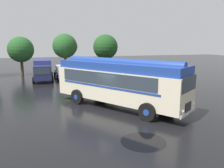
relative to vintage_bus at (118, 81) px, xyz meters
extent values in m
plane|color=black|center=(-0.34, -0.12, -1.89)|extent=(120.00, 120.00, 0.00)
cube|color=beige|center=(-0.01, 0.01, -0.29)|extent=(7.68, 9.68, 2.10)
cube|color=#1E3D93|center=(-0.01, 0.01, 1.04)|extent=(7.40, 9.40, 0.56)
cylinder|color=#1E3D93|center=(-0.01, 0.01, 1.30)|extent=(5.83, 8.20, 0.60)
cube|color=#2D3842|center=(0.87, 0.97, 0.28)|extent=(4.52, 6.64, 0.84)
cube|color=#2D3842|center=(-1.22, -0.45, 0.28)|extent=(4.52, 6.64, 0.84)
cube|color=#1E3D93|center=(0.93, 0.88, -0.26)|extent=(4.63, 6.80, 0.12)
cube|color=#1E3D93|center=(-1.16, -0.53, -0.26)|extent=(4.63, 6.80, 0.12)
cube|color=#2D3842|center=(2.81, -4.14, 0.38)|extent=(1.84, 1.26, 0.88)
cube|color=black|center=(2.81, -4.15, -0.99)|extent=(0.78, 0.55, 0.56)
cube|color=silver|center=(2.82, -4.16, -1.32)|extent=(2.02, 1.42, 0.16)
sphere|color=white|center=(3.56, -3.65, -1.02)|extent=(0.22, 0.22, 0.22)
sphere|color=white|center=(2.07, -4.66, -1.02)|extent=(0.22, 0.22, 0.22)
cylinder|color=black|center=(2.81, -1.83, -1.34)|extent=(0.85, 1.07, 1.10)
cylinder|color=#1E3D93|center=(2.81, -1.83, -1.34)|extent=(0.48, 0.50, 0.39)
cylinder|color=black|center=(0.66, -3.29, -1.34)|extent=(0.85, 1.07, 1.10)
cylinder|color=#1E3D93|center=(0.66, -3.29, -1.34)|extent=(0.48, 0.50, 0.39)
cylinder|color=black|center=(-0.56, 3.14, -1.34)|extent=(0.85, 1.07, 1.10)
cylinder|color=#1E3D93|center=(-0.56, 3.14, -1.34)|extent=(0.48, 0.50, 0.39)
cylinder|color=black|center=(-2.71, 1.68, -1.34)|extent=(0.85, 1.07, 1.10)
cylinder|color=#1E3D93|center=(-2.71, 1.68, -1.34)|extent=(0.48, 0.50, 0.39)
cube|color=silver|center=(-2.66, 14.72, -1.22)|extent=(1.97, 4.30, 0.70)
cube|color=silver|center=(-2.67, 14.87, -0.55)|extent=(1.64, 2.28, 0.64)
cube|color=#2D3842|center=(-1.92, 14.92, -0.55)|extent=(0.15, 1.93, 0.50)
cube|color=#2D3842|center=(-3.43, 14.82, -0.55)|extent=(0.15, 1.93, 0.50)
cylinder|color=black|center=(-1.70, 13.48, -1.57)|extent=(0.24, 0.65, 0.64)
cylinder|color=black|center=(-3.46, 13.37, -1.57)|extent=(0.24, 0.65, 0.64)
cylinder|color=black|center=(-1.87, 16.08, -1.57)|extent=(0.24, 0.65, 0.64)
cylinder|color=black|center=(-3.63, 15.96, -1.57)|extent=(0.24, 0.65, 0.64)
cube|color=maroon|center=(0.19, 13.89, -1.22)|extent=(2.18, 4.37, 0.70)
cube|color=maroon|center=(0.20, 14.04, -0.55)|extent=(1.74, 2.34, 0.64)
cube|color=#2D3842|center=(0.96, 13.95, -0.55)|extent=(0.25, 1.92, 0.50)
cube|color=#2D3842|center=(-0.55, 14.13, -0.55)|extent=(0.25, 1.92, 0.50)
cylinder|color=black|center=(0.91, 12.50, -1.57)|extent=(0.27, 0.66, 0.64)
cylinder|color=black|center=(-0.84, 12.70, -1.57)|extent=(0.27, 0.66, 0.64)
cylinder|color=black|center=(1.21, 15.08, -1.57)|extent=(0.27, 0.66, 0.64)
cylinder|color=black|center=(-0.54, 15.29, -1.57)|extent=(0.27, 0.66, 0.64)
cube|color=black|center=(3.26, 13.98, -1.22)|extent=(2.25, 4.39, 0.70)
cube|color=black|center=(3.28, 14.13, -0.55)|extent=(1.78, 2.37, 0.64)
cube|color=#2D3842|center=(4.03, 14.03, -0.55)|extent=(0.28, 1.92, 0.50)
cube|color=#2D3842|center=(2.53, 14.23, -0.55)|extent=(0.28, 1.92, 0.50)
cylinder|color=black|center=(3.96, 12.57, -1.57)|extent=(0.28, 0.66, 0.64)
cylinder|color=black|center=(2.21, 12.81, -1.57)|extent=(0.28, 0.66, 0.64)
cylinder|color=black|center=(4.31, 15.15, -1.57)|extent=(0.28, 0.66, 0.64)
cylinder|color=black|center=(2.56, 15.39, -1.57)|extent=(0.28, 0.66, 0.64)
cube|color=navy|center=(-5.10, 14.39, -0.44)|extent=(2.07, 3.98, 2.10)
cube|color=navy|center=(-5.15, 11.49, -0.69)|extent=(1.93, 1.77, 1.60)
cube|color=#2D3842|center=(-5.17, 10.61, -0.41)|extent=(1.70, 0.06, 0.72)
cylinder|color=black|center=(-4.11, 11.53, -1.49)|extent=(0.25, 0.80, 0.80)
cylinder|color=black|center=(-6.19, 11.57, -1.49)|extent=(0.25, 0.80, 0.80)
cylinder|color=black|center=(-4.04, 15.10, -1.49)|extent=(0.25, 0.80, 0.80)
cylinder|color=black|center=(-6.12, 15.14, -1.49)|extent=(0.25, 0.80, 0.80)
cylinder|color=#4C3823|center=(-7.96, 19.10, -0.75)|extent=(0.39, 0.39, 2.30)
sphere|color=#235623|center=(-7.96, 19.10, 1.75)|extent=(3.58, 3.58, 3.58)
sphere|color=#235623|center=(-8.12, 19.39, 1.58)|extent=(2.30, 2.30, 2.30)
cylinder|color=#4C3823|center=(-1.86, 18.82, -0.51)|extent=(0.38, 0.38, 2.77)
sphere|color=#235623|center=(-1.86, 18.82, 2.21)|extent=(3.57, 3.57, 3.57)
sphere|color=#235623|center=(-1.30, 18.70, 2.14)|extent=(2.53, 2.53, 2.53)
cylinder|color=#4C3823|center=(4.65, 19.85, -0.68)|extent=(0.33, 0.33, 2.44)
sphere|color=#1E4C1E|center=(4.65, 19.85, 2.03)|extent=(3.96, 3.96, 3.96)
sphere|color=#1E4C1E|center=(4.70, 19.76, 2.30)|extent=(2.91, 2.91, 2.91)
cone|color=orange|center=(4.88, -1.75, -1.62)|extent=(0.36, 0.36, 0.55)
cylinder|color=black|center=(-0.75, -5.72, -1.89)|extent=(2.14, 2.14, 0.01)
camera|label=1|loc=(-4.99, -14.37, 2.63)|focal=35.00mm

